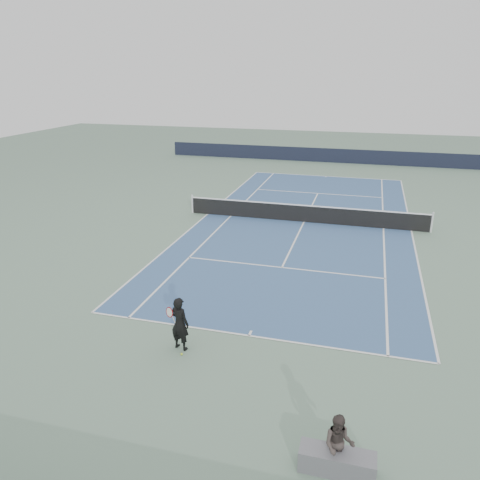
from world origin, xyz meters
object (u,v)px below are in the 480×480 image
(tennis_ball, at_px, (182,354))
(spectator_bench, at_px, (338,453))
(tennis_player, at_px, (180,323))
(tennis_net, at_px, (304,213))

(tennis_ball, xyz_separation_m, spectator_bench, (4.63, -3.02, 0.45))
(tennis_player, bearing_deg, spectator_bench, -34.95)
(tennis_player, height_order, spectator_bench, tennis_player)
(tennis_player, height_order, tennis_ball, tennis_player)
(tennis_net, xyz_separation_m, tennis_player, (-1.77, -13.06, 0.33))
(tennis_net, height_order, tennis_player, tennis_player)
(tennis_net, distance_m, tennis_player, 13.19)
(tennis_ball, relative_size, spectator_bench, 0.04)
(tennis_ball, distance_m, spectator_bench, 5.54)
(tennis_player, xyz_separation_m, tennis_ball, (0.16, -0.33, -0.80))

